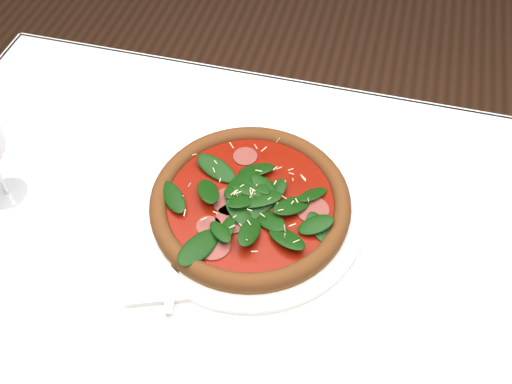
# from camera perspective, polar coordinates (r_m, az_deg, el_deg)

# --- Properties ---
(dining_table) EXTENTS (1.21, 0.81, 0.75)m
(dining_table) POSITION_cam_1_polar(r_m,az_deg,el_deg) (1.00, -1.96, -8.04)
(dining_table) COLOR silver
(dining_table) RESTS_ON ground
(plate) EXTENTS (0.38, 0.38, 0.02)m
(plate) POSITION_cam_1_polar(r_m,az_deg,el_deg) (0.94, -0.57, -1.60)
(plate) COLOR white
(plate) RESTS_ON dining_table
(pizza) EXTENTS (0.42, 0.42, 0.04)m
(pizza) POSITION_cam_1_polar(r_m,az_deg,el_deg) (0.92, -0.58, -0.80)
(pizza) COLOR brown
(pizza) RESTS_ON plate
(napkin) EXTENTS (0.16, 0.11, 0.01)m
(napkin) POSITION_cam_1_polar(r_m,az_deg,el_deg) (0.87, -8.22, -8.89)
(napkin) COLOR silver
(napkin) RESTS_ON dining_table
(fork) EXTENTS (0.04, 0.14, 0.00)m
(fork) POSITION_cam_1_polar(r_m,az_deg,el_deg) (0.88, -8.02, -7.19)
(fork) COLOR #BCBCC1
(fork) RESTS_ON napkin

